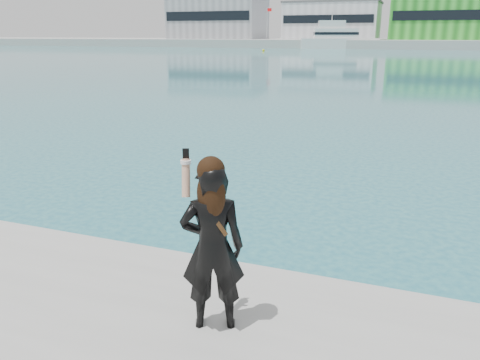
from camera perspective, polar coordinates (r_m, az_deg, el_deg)
name	(u,v)px	position (r m, az deg, el deg)	size (l,w,h in m)	color
far_quay	(418,43)	(133.72, 20.85, 15.29)	(320.00, 40.00, 2.00)	#9E9E99
warehouse_grey_left	(218,18)	(143.06, -2.70, 19.13)	(26.52, 16.36, 11.50)	gray
warehouse_white	(332,21)	(133.67, 11.18, 18.53)	(24.48, 15.35, 9.50)	silver
warehouse_green	(455,17)	(131.93, 24.77, 17.57)	(30.60, 16.36, 10.50)	#228421
flagpole_left	(267,21)	(130.59, 3.35, 18.75)	(1.28, 0.16, 8.00)	silver
motor_yacht	(337,38)	(117.04, 11.77, 16.54)	(18.55, 9.96, 8.35)	white
buoy_far	(263,51)	(99.09, 2.88, 15.41)	(0.50, 0.50, 0.50)	yellow
woman	(212,243)	(4.16, -3.41, -7.67)	(0.67, 0.56, 1.64)	black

